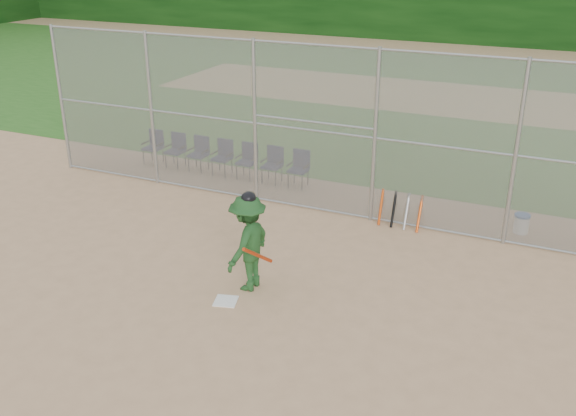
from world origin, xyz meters
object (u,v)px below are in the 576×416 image
at_px(batter_at_plate, 248,242).
at_px(chair_0, 153,147).
at_px(water_cooler, 521,223).
at_px(home_plate, 226,301).

distance_m(batter_at_plate, chair_0, 7.90).
height_order(batter_at_plate, water_cooler, batter_at_plate).
xyz_separation_m(home_plate, water_cooler, (4.59, 5.31, 0.21)).
height_order(home_plate, batter_at_plate, batter_at_plate).
relative_size(home_plate, chair_0, 0.42).
relative_size(water_cooler, chair_0, 0.46).
height_order(water_cooler, chair_0, chair_0).
relative_size(batter_at_plate, chair_0, 2.04).
bearing_deg(batter_at_plate, home_plate, -103.09).
bearing_deg(batter_at_plate, water_cooler, 46.42).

